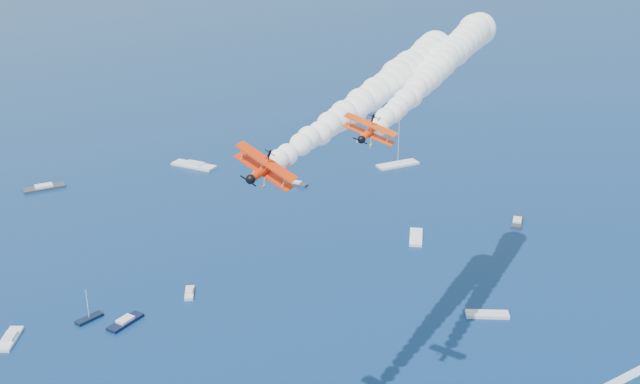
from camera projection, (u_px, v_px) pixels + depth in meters
biplane_lead at (370, 132)px, 110.44m from camera, size 10.34×11.03×6.94m
biplane_trail at (266, 169)px, 101.19m from camera, size 11.58×12.52×8.75m
smoke_trail_lead at (436, 69)px, 133.84m from camera, size 60.80×57.46×10.72m
smoke_trail_trail at (369, 97)px, 123.70m from camera, size 60.66×54.13×10.72m
spectator_boats at (101, 260)px, 197.84m from camera, size 227.48×175.77×0.70m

